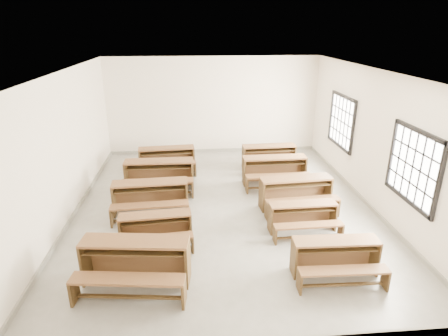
{
  "coord_description": "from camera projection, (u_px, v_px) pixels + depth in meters",
  "views": [
    {
      "loc": [
        -0.7,
        -8.1,
        4.11
      ],
      "look_at": [
        0.0,
        0.0,
        1.0
      ],
      "focal_mm": 30.0,
      "sensor_mm": 36.0,
      "label": 1
    }
  ],
  "objects": [
    {
      "name": "desk_set_3",
      "position": [
        159.0,
        173.0,
        9.84
      ],
      "size": [
        1.8,
        0.94,
        0.81
      ],
      "rotation": [
        0.0,
        0.0,
        -0.01
      ],
      "color": "brown",
      "rests_on": "ground"
    },
    {
      "name": "desk_set_2",
      "position": [
        150.0,
        195.0,
        8.6
      ],
      "size": [
        1.76,
        0.98,
        0.77
      ],
      "rotation": [
        0.0,
        0.0,
        0.06
      ],
      "color": "brown",
      "rests_on": "ground"
    },
    {
      "name": "desk_set_9",
      "position": [
        269.0,
        155.0,
        11.35
      ],
      "size": [
        1.64,
        0.9,
        0.72
      ],
      "rotation": [
        0.0,
        0.0,
        0.04
      ],
      "color": "brown",
      "rests_on": "ground"
    },
    {
      "name": "desk_set_5",
      "position": [
        336.0,
        255.0,
        6.47
      ],
      "size": [
        1.51,
        0.81,
        0.67
      ],
      "rotation": [
        0.0,
        0.0,
        -0.03
      ],
      "color": "brown",
      "rests_on": "ground"
    },
    {
      "name": "desk_set_4",
      "position": [
        167.0,
        158.0,
        11.11
      ],
      "size": [
        1.69,
        0.97,
        0.73
      ],
      "rotation": [
        0.0,
        0.0,
        0.08
      ],
      "color": "brown",
      "rests_on": "ground"
    },
    {
      "name": "room",
      "position": [
        228.0,
        120.0,
        8.3
      ],
      "size": [
        8.5,
        8.5,
        3.2
      ],
      "color": "gray",
      "rests_on": "ground"
    },
    {
      "name": "desk_set_1",
      "position": [
        156.0,
        227.0,
        7.41
      ],
      "size": [
        1.48,
        0.86,
        0.64
      ],
      "rotation": [
        0.0,
        0.0,
        0.09
      ],
      "color": "brown",
      "rests_on": "ground"
    },
    {
      "name": "desk_set_0",
      "position": [
        135.0,
        259.0,
        6.21
      ],
      "size": [
        1.88,
        1.13,
        0.8
      ],
      "rotation": [
        0.0,
        0.0,
        -0.12
      ],
      "color": "brown",
      "rests_on": "ground"
    },
    {
      "name": "desk_set_6",
      "position": [
        303.0,
        215.0,
        7.86
      ],
      "size": [
        1.44,
        0.77,
        0.64
      ],
      "rotation": [
        0.0,
        0.0,
        0.03
      ],
      "color": "brown",
      "rests_on": "ground"
    },
    {
      "name": "desk_set_7",
      "position": [
        296.0,
        191.0,
        8.85
      ],
      "size": [
        1.75,
        1.0,
        0.76
      ],
      "rotation": [
        0.0,
        0.0,
        0.07
      ],
      "color": "brown",
      "rests_on": "ground"
    },
    {
      "name": "desk_set_8",
      "position": [
        275.0,
        169.0,
        10.21
      ],
      "size": [
        1.73,
        0.91,
        0.77
      ],
      "rotation": [
        0.0,
        0.0,
        0.01
      ],
      "color": "brown",
      "rests_on": "ground"
    }
  ]
}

